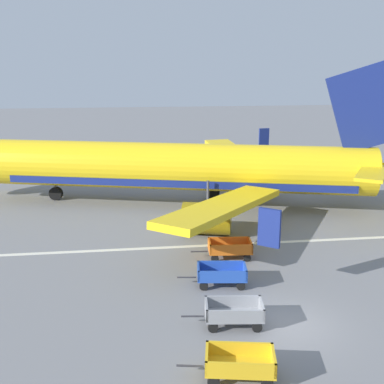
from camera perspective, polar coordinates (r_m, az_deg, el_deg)
ground_plane at (r=22.41m, az=11.16°, el=-15.03°), size 220.00×220.00×0.00m
apron_stripe at (r=30.93m, az=5.48°, el=-6.13°), size 120.00×0.36×0.01m
airplane at (r=38.33m, az=0.06°, el=2.84°), size 37.14×30.11×11.34m
baggage_cart_second_in_row at (r=18.58m, az=5.62°, el=-19.49°), size 3.63×1.84×1.07m
baggage_cart_third_in_row at (r=21.72m, az=4.93°, el=-13.98°), size 3.61×1.67×1.07m
baggage_cart_fourth_in_row at (r=25.22m, az=3.49°, el=-9.66°), size 3.61×1.69×1.07m
baggage_cart_far_end at (r=28.57m, az=4.46°, el=-6.63°), size 3.60×1.58×1.07m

